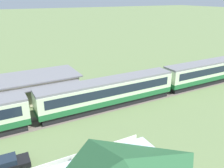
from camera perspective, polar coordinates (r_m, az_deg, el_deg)
ground_plane at (r=37.45m, az=3.65°, el=-3.92°), size 600.00×600.00×0.00m
passenger_train at (r=34.62m, az=-0.47°, el=-1.78°), size 65.01×3.23×4.20m
railway_track at (r=36.67m, az=2.91°, el=-4.44°), size 111.14×3.60×0.04m
station_building at (r=39.64m, az=-18.93°, el=-0.72°), size 14.99×8.57×3.65m
parked_car_black at (r=25.47m, az=-24.09°, el=-17.24°), size 4.21×1.89×1.27m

